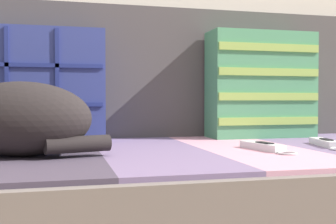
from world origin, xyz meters
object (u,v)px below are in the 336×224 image
at_px(throw_pillow_quilted, 34,86).
at_px(throw_pillow_striped, 261,85).
at_px(couch, 196,212).
at_px(game_remote_near, 326,143).
at_px(game_remote_far, 264,147).
at_px(sleeping_cat, 13,121).

bearing_deg(throw_pillow_quilted, throw_pillow_striped, -0.04).
xyz_separation_m(couch, game_remote_near, (0.36, -0.07, 0.19)).
xyz_separation_m(throw_pillow_quilted, game_remote_near, (0.81, -0.31, -0.17)).
bearing_deg(game_remote_far, throw_pillow_quilted, 149.05).
bearing_deg(sleeping_cat, game_remote_far, -2.99).
relative_size(couch, game_remote_far, 8.49).
relative_size(couch, sleeping_cat, 4.34).
relative_size(game_remote_near, game_remote_far, 1.03).
bearing_deg(game_remote_far, game_remote_near, 11.46).
bearing_deg(couch, throw_pillow_striped, 37.04).
bearing_deg(game_remote_near, couch, 168.63).
bearing_deg(game_remote_near, throw_pillow_striped, 98.43).
distance_m(couch, game_remote_near, 0.42).
bearing_deg(game_remote_near, sleeping_cat, -179.24).
height_order(sleeping_cat, game_remote_far, sleeping_cat).
height_order(throw_pillow_striped, game_remote_far, throw_pillow_striped).
bearing_deg(throw_pillow_quilted, sleeping_cat, -94.88).
height_order(game_remote_near, game_remote_far, same).
bearing_deg(throw_pillow_striped, throw_pillow_quilted, 179.96).
distance_m(couch, game_remote_far, 0.27).
xyz_separation_m(throw_pillow_quilted, game_remote_far, (0.59, -0.36, -0.17)).
height_order(throw_pillow_striped, sleeping_cat, throw_pillow_striped).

